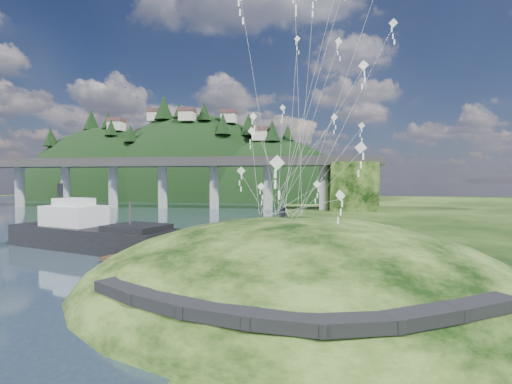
# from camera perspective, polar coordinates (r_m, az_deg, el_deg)

# --- Properties ---
(ground) EXTENTS (320.00, 320.00, 0.00)m
(ground) POSITION_cam_1_polar(r_m,az_deg,el_deg) (28.10, -10.06, -14.79)
(ground) COLOR black
(ground) RESTS_ON ground
(grass_hill) EXTENTS (36.00, 32.00, 13.00)m
(grass_hill) POSITION_cam_1_polar(r_m,az_deg,el_deg) (29.26, 7.08, -17.18)
(grass_hill) COLOR black
(grass_hill) RESTS_ON ground
(footpath) EXTENTS (22.29, 5.84, 0.83)m
(footpath) POSITION_cam_1_polar(r_m,az_deg,el_deg) (17.01, 4.93, -18.64)
(footpath) COLOR black
(footpath) RESTS_ON ground
(bridge) EXTENTS (160.00, 11.00, 15.00)m
(bridge) POSITION_cam_1_polar(r_m,az_deg,el_deg) (101.80, -12.42, 2.76)
(bridge) COLOR #2D2B2B
(bridge) RESTS_ON ground
(far_ridge) EXTENTS (153.00, 70.00, 94.50)m
(far_ridge) POSITION_cam_1_polar(r_m,az_deg,el_deg) (157.38, -11.79, -3.82)
(far_ridge) COLOR black
(far_ridge) RESTS_ON ground
(work_barge) EXTENTS (22.91, 12.26, 7.74)m
(work_barge) POSITION_cam_1_polar(r_m,az_deg,el_deg) (45.52, -25.99, -6.03)
(work_barge) COLOR black
(work_barge) RESTS_ON ground
(wooden_dock) EXTENTS (12.67, 6.92, 0.92)m
(wooden_dock) POSITION_cam_1_polar(r_m,az_deg,el_deg) (33.01, -16.69, -11.59)
(wooden_dock) COLOR #321F14
(wooden_dock) RESTS_ON ground
(kite_flyers) EXTENTS (1.07, 1.24, 1.73)m
(kite_flyers) POSITION_cam_1_polar(r_m,az_deg,el_deg) (29.39, 4.51, -2.55)
(kite_flyers) COLOR #242730
(kite_flyers) RESTS_ON ground
(kite_swarm) EXTENTS (16.14, 17.85, 21.26)m
(kite_swarm) POSITION_cam_1_polar(r_m,az_deg,el_deg) (31.31, 9.48, 17.77)
(kite_swarm) COLOR white
(kite_swarm) RESTS_ON ground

